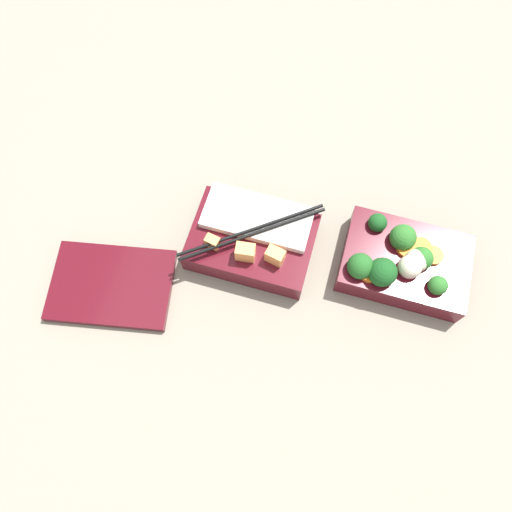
% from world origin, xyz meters
% --- Properties ---
extents(ground_plane, '(3.00, 3.00, 0.00)m').
position_xyz_m(ground_plane, '(0.00, 0.00, 0.00)').
color(ground_plane, gray).
extents(bento_tray_vegetable, '(0.18, 0.13, 0.08)m').
position_xyz_m(bento_tray_vegetable, '(-0.13, 0.00, 0.03)').
color(bento_tray_vegetable, '#510F19').
rests_on(bento_tray_vegetable, ground_plane).
extents(bento_tray_rice, '(0.19, 0.15, 0.07)m').
position_xyz_m(bento_tray_rice, '(0.10, 0.03, 0.03)').
color(bento_tray_rice, '#510F19').
rests_on(bento_tray_rice, ground_plane).
extents(bento_lid, '(0.20, 0.16, 0.01)m').
position_xyz_m(bento_lid, '(0.28, 0.15, 0.01)').
color(bento_lid, '#510F19').
rests_on(bento_lid, ground_plane).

